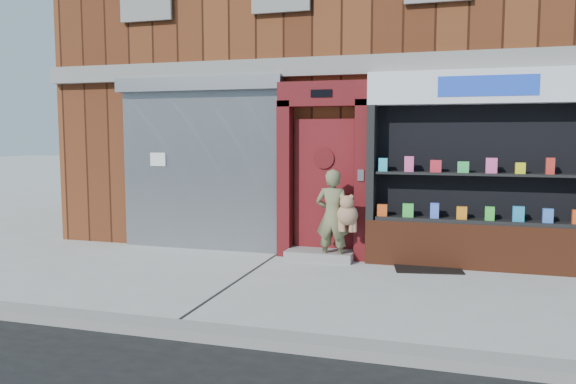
% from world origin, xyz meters
% --- Properties ---
extents(ground, '(80.00, 80.00, 0.00)m').
position_xyz_m(ground, '(0.00, 0.00, 0.00)').
color(ground, '#9E9E99').
rests_on(ground, ground).
extents(curb, '(60.00, 0.30, 0.12)m').
position_xyz_m(curb, '(0.00, -2.15, 0.06)').
color(curb, gray).
rests_on(curb, ground).
extents(building, '(12.00, 8.16, 8.00)m').
position_xyz_m(building, '(-0.00, 5.99, 4.00)').
color(building, '#502412').
rests_on(building, ground).
extents(shutter_bay, '(3.10, 0.30, 3.04)m').
position_xyz_m(shutter_bay, '(-3.00, 1.93, 1.72)').
color(shutter_bay, gray).
rests_on(shutter_bay, ground).
extents(red_door_bay, '(1.52, 0.58, 2.90)m').
position_xyz_m(red_door_bay, '(-0.75, 1.86, 1.46)').
color(red_door_bay, '#530E11').
rests_on(red_door_bay, ground).
extents(pharmacy_bay, '(3.50, 0.41, 3.00)m').
position_xyz_m(pharmacy_bay, '(1.75, 1.81, 1.37)').
color(pharmacy_bay, maroon).
rests_on(pharmacy_bay, ground).
extents(woman, '(0.70, 0.44, 1.50)m').
position_xyz_m(woman, '(-0.48, 1.53, 0.76)').
color(woman, '#696B46').
rests_on(woman, ground).
extents(doormat, '(1.10, 0.86, 0.02)m').
position_xyz_m(doormat, '(0.97, 1.55, 0.01)').
color(doormat, black).
rests_on(doormat, ground).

